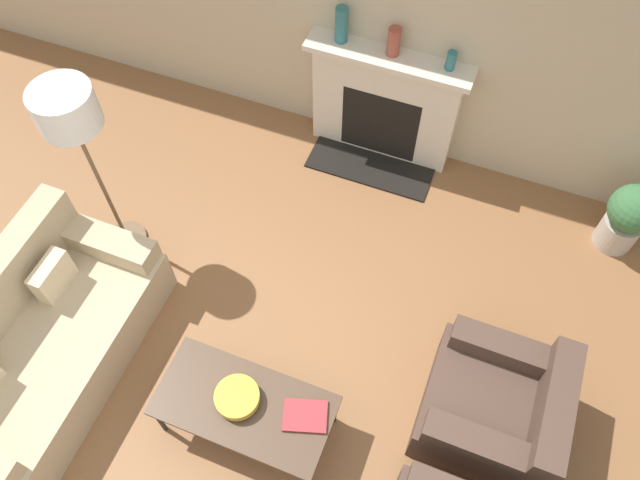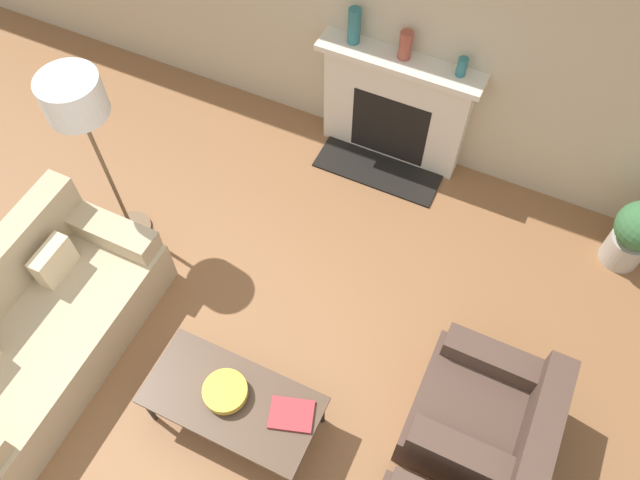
% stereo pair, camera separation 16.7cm
% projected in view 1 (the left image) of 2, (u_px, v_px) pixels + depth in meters
% --- Properties ---
extents(ground_plane, '(18.00, 18.00, 0.00)m').
position_uv_depth(ground_plane, '(260.00, 424.00, 4.35)').
color(ground_plane, brown).
extents(wall_back, '(18.00, 0.06, 2.90)m').
position_uv_depth(wall_back, '(406.00, 3.00, 4.59)').
color(wall_back, '#BCAD8E').
rests_on(wall_back, ground_plane).
extents(fireplace, '(1.36, 0.59, 1.08)m').
position_uv_depth(fireplace, '(384.00, 106.00, 5.30)').
color(fireplace, beige).
rests_on(fireplace, ground_plane).
extents(couch, '(0.91, 1.87, 0.85)m').
position_uv_depth(couch, '(39.00, 346.00, 4.34)').
color(couch, tan).
rests_on(couch, ground_plane).
extents(armchair_far, '(0.85, 0.86, 0.73)m').
position_uv_depth(armchair_far, '(495.00, 408.00, 4.12)').
color(armchair_far, '#4C382D').
rests_on(armchair_far, ground_plane).
extents(coffee_table, '(1.15, 0.57, 0.42)m').
position_uv_depth(coffee_table, '(244.00, 406.00, 4.02)').
color(coffee_table, '#4C3828').
rests_on(coffee_table, ground_plane).
extents(bowl, '(0.29, 0.29, 0.08)m').
position_uv_depth(bowl, '(237.00, 397.00, 3.97)').
color(bowl, gold).
rests_on(bowl, coffee_table).
extents(book, '(0.33, 0.28, 0.02)m').
position_uv_depth(book, '(305.00, 416.00, 3.94)').
color(book, '#9E2D33').
rests_on(book, coffee_table).
extents(floor_lamp, '(0.41, 0.41, 1.65)m').
position_uv_depth(floor_lamp, '(71.00, 121.00, 4.01)').
color(floor_lamp, brown).
rests_on(floor_lamp, ground_plane).
extents(mantel_vase_left, '(0.10, 0.10, 0.30)m').
position_uv_depth(mantel_vase_left, '(342.00, 25.00, 4.80)').
color(mantel_vase_left, '#28666B').
rests_on(mantel_vase_left, fireplace).
extents(mantel_vase_center_left, '(0.10, 0.10, 0.23)m').
position_uv_depth(mantel_vase_center_left, '(394.00, 42.00, 4.74)').
color(mantel_vase_center_left, brown).
rests_on(mantel_vase_center_left, fireplace).
extents(mantel_vase_center_right, '(0.08, 0.08, 0.15)m').
position_uv_depth(mantel_vase_center_right, '(451.00, 61.00, 4.68)').
color(mantel_vase_center_right, '#28666B').
rests_on(mantel_vase_center_right, fireplace).
extents(potted_plant, '(0.39, 0.39, 0.65)m').
position_uv_depth(potted_plant, '(629.00, 216.00, 4.88)').
color(potted_plant, '#B2A899').
rests_on(potted_plant, ground_plane).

